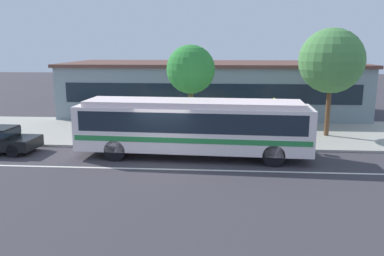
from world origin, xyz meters
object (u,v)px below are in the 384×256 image
pedestrian_waiting_near_sign (216,121)px  street_tree_near_stop (191,70)px  pedestrian_standing_by_tree (218,125)px  bus_stop_sign (274,115)px  pedestrian_walking_along_curb (231,122)px  street_tree_mid_block (331,61)px  transit_bus (193,124)px

pedestrian_waiting_near_sign → street_tree_near_stop: street_tree_near_stop is taller
pedestrian_standing_by_tree → bus_stop_sign: bearing=-14.9°
bus_stop_sign → pedestrian_walking_along_curb: bearing=149.4°
pedestrian_waiting_near_sign → street_tree_near_stop: (-1.44, 0.45, 2.79)m
street_tree_mid_block → bus_stop_sign: bearing=-142.3°
pedestrian_standing_by_tree → bus_stop_sign: size_ratio=0.64×
pedestrian_waiting_near_sign → pedestrian_walking_along_curb: 0.85m
transit_bus → street_tree_near_stop: size_ratio=2.13×
street_tree_near_stop → transit_bus: bearing=-83.8°
transit_bus → bus_stop_sign: transit_bus is taller
pedestrian_waiting_near_sign → bus_stop_sign: bearing=-23.1°
bus_stop_sign → transit_bus: bearing=-153.0°
transit_bus → bus_stop_sign: size_ratio=4.44×
pedestrian_walking_along_curb → street_tree_mid_block: size_ratio=0.27×
transit_bus → pedestrian_standing_by_tree: bearing=67.7°
transit_bus → bus_stop_sign: bearing=27.0°
pedestrian_standing_by_tree → street_tree_near_stop: bearing=148.4°
pedestrian_standing_by_tree → street_tree_near_stop: 3.45m
transit_bus → pedestrian_walking_along_curb: transit_bus is taller
pedestrian_walking_along_curb → street_tree_mid_block: (5.62, 1.37, 3.35)m
pedestrian_standing_by_tree → street_tree_mid_block: 7.42m
pedestrian_waiting_near_sign → pedestrian_walking_along_curb: (0.84, -0.00, -0.08)m
street_tree_near_stop → pedestrian_walking_along_curb: bearing=-11.2°
street_tree_mid_block → street_tree_near_stop: bearing=-173.4°
transit_bus → pedestrian_waiting_near_sign: 3.54m
bus_stop_sign → street_tree_near_stop: bearing=158.7°
pedestrian_walking_along_curb → street_tree_near_stop: size_ratio=0.32×
transit_bus → pedestrian_waiting_near_sign: (1.02, 3.36, -0.45)m
transit_bus → pedestrian_walking_along_curb: 3.88m
pedestrian_waiting_near_sign → street_tree_mid_block: bearing=11.9°
pedestrian_waiting_near_sign → street_tree_mid_block: (6.47, 1.37, 3.27)m
pedestrian_waiting_near_sign → street_tree_near_stop: size_ratio=0.34×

